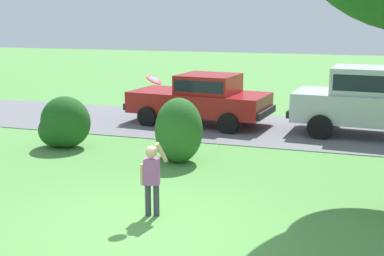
% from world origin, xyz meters
% --- Properties ---
extents(ground_plane, '(80.00, 80.00, 0.00)m').
position_xyz_m(ground_plane, '(0.00, 0.00, 0.00)').
color(ground_plane, '#518E42').
extents(driveway_strip, '(28.00, 4.40, 0.02)m').
position_xyz_m(driveway_strip, '(0.00, 7.86, 0.01)').
color(driveway_strip, slate).
rests_on(driveway_strip, ground).
extents(shrub_near_tree, '(1.36, 1.06, 1.31)m').
position_xyz_m(shrub_near_tree, '(-4.02, 4.16, 0.59)').
color(shrub_near_tree, '#1E511C').
rests_on(shrub_near_tree, ground).
extents(shrub_centre_left, '(1.18, 1.19, 1.49)m').
position_xyz_m(shrub_centre_left, '(-0.80, 3.81, 0.68)').
color(shrub_centre_left, '#286023').
rests_on(shrub_centre_left, ground).
extents(parked_sedan, '(4.55, 2.40, 1.56)m').
position_xyz_m(parked_sedan, '(-1.52, 8.01, 0.85)').
color(parked_sedan, maroon).
rests_on(parked_sedan, ground).
extents(parked_suv, '(4.81, 2.33, 1.92)m').
position_xyz_m(parked_suv, '(3.58, 7.91, 1.08)').
color(parked_suv, silver).
rests_on(parked_suv, ground).
extents(child_thrower, '(0.41, 0.34, 1.29)m').
position_xyz_m(child_thrower, '(-0.08, 0.56, 0.72)').
color(child_thrower, '#383842').
rests_on(child_thrower, ground).
extents(frisbee, '(0.26, 0.28, 0.16)m').
position_xyz_m(frisbee, '(-0.22, 1.06, 2.23)').
color(frisbee, red).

